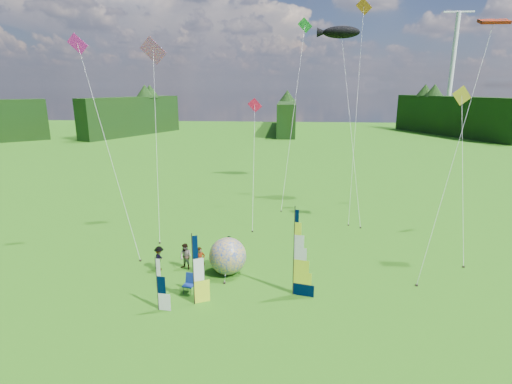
# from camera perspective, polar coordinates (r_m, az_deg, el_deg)

# --- Properties ---
(ground) EXTENTS (220.00, 220.00, 0.00)m
(ground) POSITION_cam_1_polar(r_m,az_deg,el_deg) (20.14, 1.99, -18.43)
(ground) COLOR #3D7A19
(ground) RESTS_ON ground
(treeline_ring) EXTENTS (210.00, 210.00, 8.00)m
(treeline_ring) POSITION_cam_1_polar(r_m,az_deg,el_deg) (18.24, 2.11, -7.88)
(treeline_ring) COLOR black
(treeline_ring) RESTS_ON ground
(turbine_right) EXTENTS (8.00, 1.20, 30.00)m
(turbine_right) POSITION_cam_1_polar(r_m,az_deg,el_deg) (126.83, 26.18, 15.30)
(turbine_right) COLOR silver
(turbine_right) RESTS_ON ground
(feather_banner_main) EXTENTS (1.31, 0.40, 4.88)m
(feather_banner_main) POSITION_cam_1_polar(r_m,az_deg,el_deg) (21.60, 5.43, -8.68)
(feather_banner_main) COLOR black
(feather_banner_main) RESTS_ON ground
(side_banner_left) EXTENTS (1.00, 0.53, 3.80)m
(side_banner_left) POSITION_cam_1_polar(r_m,az_deg,el_deg) (21.08, -8.96, -11.04)
(side_banner_left) COLOR #DDF123
(side_banner_left) RESTS_ON ground
(side_banner_far) EXTENTS (0.86, 0.20, 2.84)m
(side_banner_far) POSITION_cam_1_polar(r_m,az_deg,el_deg) (21.14, -13.95, -12.71)
(side_banner_far) COLOR white
(side_banner_far) RESTS_ON ground
(bol_inflatable) EXTENTS (2.95, 2.95, 2.26)m
(bol_inflatable) POSITION_cam_1_polar(r_m,az_deg,el_deg) (24.43, -4.07, -9.11)
(bol_inflatable) COLOR #14379A
(bol_inflatable) RESTS_ON ground
(spectator_a) EXTENTS (0.74, 0.71, 1.71)m
(spectator_a) POSITION_cam_1_polar(r_m,az_deg,el_deg) (24.66, -7.96, -9.68)
(spectator_a) COLOR #66594C
(spectator_a) RESTS_ON ground
(spectator_b) EXTENTS (0.90, 0.69, 1.66)m
(spectator_b) POSITION_cam_1_polar(r_m,az_deg,el_deg) (25.39, -10.01, -9.08)
(spectator_b) COLOR #66594C
(spectator_b) RESTS_ON ground
(spectator_c) EXTENTS (0.48, 1.04, 1.56)m
(spectator_c) POSITION_cam_1_polar(r_m,az_deg,el_deg) (25.59, -13.64, -9.22)
(spectator_c) COLOR #66594C
(spectator_c) RESTS_ON ground
(spectator_d) EXTENTS (1.15, 0.82, 1.82)m
(spectator_d) POSITION_cam_1_polar(r_m,az_deg,el_deg) (25.87, -3.86, -8.21)
(spectator_d) COLOR #66594C
(spectator_d) RESTS_ON ground
(camp_chair) EXTENTS (0.74, 0.74, 1.08)m
(camp_chair) POSITION_cam_1_polar(r_m,az_deg,el_deg) (22.78, -9.60, -12.82)
(camp_chair) COLOR navy
(camp_chair) RESTS_ON ground
(kite_whale) EXTENTS (9.16, 15.97, 17.95)m
(kite_whale) POSITION_cam_1_polar(r_m,az_deg,el_deg) (37.05, 13.35, 11.34)
(kite_whale) COLOR black
(kite_whale) RESTS_ON ground
(kite_rainbow_delta) EXTENTS (5.60, 10.40, 15.59)m
(kite_rainbow_delta) POSITION_cam_1_polar(r_m,az_deg,el_deg) (31.50, -14.16, 8.54)
(kite_rainbow_delta) COLOR #F82700
(kite_rainbow_delta) RESTS_ON ground
(kite_parafoil) EXTENTS (9.70, 10.51, 16.54)m
(kite_parafoil) POSITION_cam_1_polar(r_m,az_deg,el_deg) (26.28, 26.93, 7.23)
(kite_parafoil) COLOR #C21C00
(kite_parafoil) RESTS_ON ground
(small_kite_red) EXTENTS (5.85, 10.83, 10.44)m
(small_kite_red) POSITION_cam_1_polar(r_m,az_deg,el_deg) (33.96, -0.33, 5.04)
(small_kite_red) COLOR red
(small_kite_red) RESTS_ON ground
(small_kite_orange) EXTENTS (7.00, 11.15, 19.11)m
(small_kite_orange) POSITION_cam_1_polar(r_m,az_deg,el_deg) (35.82, 14.22, 12.09)
(small_kite_orange) COLOR orange
(small_kite_orange) RESTS_ON ground
(small_kite_yellow) EXTENTS (6.49, 11.74, 11.62)m
(small_kite_yellow) POSITION_cam_1_polar(r_m,az_deg,el_deg) (31.20, 27.56, 3.55)
(small_kite_yellow) COLOR gold
(small_kite_yellow) RESTS_ON ground
(small_kite_pink) EXTENTS (7.88, 7.54, 15.05)m
(small_kite_pink) POSITION_cam_1_polar(r_m,az_deg,el_deg) (28.62, -20.49, 6.90)
(small_kite_pink) COLOR #DC1C9E
(small_kite_pink) RESTS_ON ground
(small_kite_green) EXTENTS (6.36, 12.26, 18.24)m
(small_kite_green) POSITION_cam_1_polar(r_m,az_deg,el_deg) (39.21, 5.43, 12.05)
(small_kite_green) COLOR green
(small_kite_green) RESTS_ON ground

